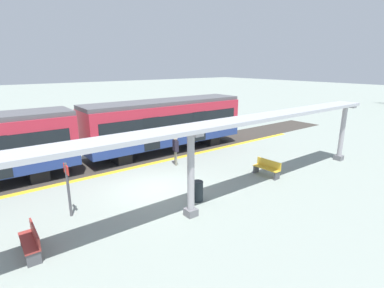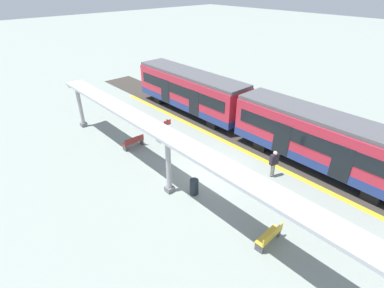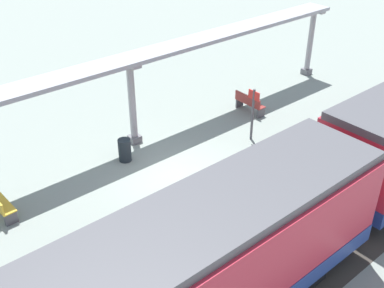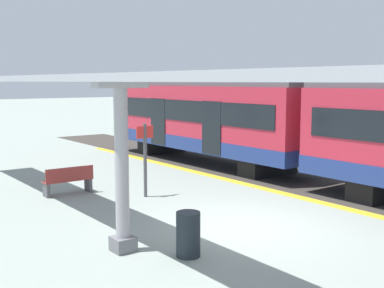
{
  "view_description": "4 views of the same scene",
  "coord_description": "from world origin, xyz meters",
  "px_view_note": "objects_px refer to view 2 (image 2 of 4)",
  "views": [
    {
      "loc": [
        11.51,
        -6.59,
        5.79
      ],
      "look_at": [
        0.84,
        1.56,
        2.15
      ],
      "focal_mm": 27.72,
      "sensor_mm": 36.0,
      "label": 1
    },
    {
      "loc": [
        10.85,
        10.26,
        10.35
      ],
      "look_at": [
        0.86,
        -0.88,
        1.87
      ],
      "focal_mm": 27.75,
      "sensor_mm": 36.0,
      "label": 2
    },
    {
      "loc": [
        -10.85,
        8.57,
        9.75
      ],
      "look_at": [
        -0.59,
        -0.12,
        1.64
      ],
      "focal_mm": 44.13,
      "sensor_mm": 36.0,
      "label": 3
    },
    {
      "loc": [
        7.75,
        8.29,
        3.44
      ],
      "look_at": [
        0.84,
        -0.89,
        1.96
      ],
      "focal_mm": 45.72,
      "sensor_mm": 36.0,
      "label": 4
    }
  ],
  "objects_px": {
    "train_far_carriage": "(321,141)",
    "trash_bin": "(194,187)",
    "bench_mid_platform": "(270,236)",
    "platform_info_sign": "(168,131)",
    "train_near_carriage": "(191,92)",
    "canopy_pillar_second": "(169,165)",
    "bench_near_end": "(133,142)",
    "canopy_pillar_nearest": "(80,106)",
    "passenger_waiting_near_edge": "(274,161)"
  },
  "relations": [
    {
      "from": "train_far_carriage",
      "to": "trash_bin",
      "type": "xyz_separation_m",
      "value": [
        7.37,
        -3.1,
        -1.38
      ]
    },
    {
      "from": "bench_mid_platform",
      "to": "platform_info_sign",
      "type": "distance_m",
      "value": 9.83
    },
    {
      "from": "bench_mid_platform",
      "to": "trash_bin",
      "type": "height_order",
      "value": "trash_bin"
    },
    {
      "from": "train_near_carriage",
      "to": "platform_info_sign",
      "type": "xyz_separation_m",
      "value": [
        5.41,
        3.77,
        -0.5
      ]
    },
    {
      "from": "train_near_carriage",
      "to": "trash_bin",
      "type": "height_order",
      "value": "train_near_carriage"
    },
    {
      "from": "canopy_pillar_second",
      "to": "train_far_carriage",
      "type": "bearing_deg",
      "value": 153.36
    },
    {
      "from": "train_far_carriage",
      "to": "bench_mid_platform",
      "type": "xyz_separation_m",
      "value": [
        7.27,
        1.71,
        -1.38
      ]
    },
    {
      "from": "bench_near_end",
      "to": "platform_info_sign",
      "type": "distance_m",
      "value": 2.55
    },
    {
      "from": "canopy_pillar_second",
      "to": "bench_mid_platform",
      "type": "bearing_deg",
      "value": 99.55
    },
    {
      "from": "train_near_carriage",
      "to": "bench_mid_platform",
      "type": "distance_m",
      "value": 15.29
    },
    {
      "from": "train_near_carriage",
      "to": "canopy_pillar_nearest",
      "type": "xyz_separation_m",
      "value": [
        8.25,
        -3.44,
        -0.09
      ]
    },
    {
      "from": "train_near_carriage",
      "to": "platform_info_sign",
      "type": "relative_size",
      "value": 5.04
    },
    {
      "from": "trash_bin",
      "to": "passenger_waiting_near_edge",
      "type": "xyz_separation_m",
      "value": [
        -4.48,
        1.91,
        0.64
      ]
    },
    {
      "from": "train_near_carriage",
      "to": "bench_near_end",
      "type": "relative_size",
      "value": 7.36
    },
    {
      "from": "train_near_carriage",
      "to": "trash_bin",
      "type": "xyz_separation_m",
      "value": [
        7.37,
        8.57,
        -1.38
      ]
    },
    {
      "from": "trash_bin",
      "to": "platform_info_sign",
      "type": "bearing_deg",
      "value": -112.17
    },
    {
      "from": "train_near_carriage",
      "to": "bench_near_end",
      "type": "distance_m",
      "value": 7.57
    },
    {
      "from": "train_far_carriage",
      "to": "bench_near_end",
      "type": "distance_m",
      "value": 12.0
    },
    {
      "from": "canopy_pillar_second",
      "to": "bench_mid_platform",
      "type": "distance_m",
      "value": 6.08
    },
    {
      "from": "train_near_carriage",
      "to": "bench_mid_platform",
      "type": "relative_size",
      "value": 7.32
    },
    {
      "from": "canopy_pillar_nearest",
      "to": "trash_bin",
      "type": "bearing_deg",
      "value": 94.21
    },
    {
      "from": "canopy_pillar_nearest",
      "to": "bench_near_end",
      "type": "height_order",
      "value": "canopy_pillar_nearest"
    },
    {
      "from": "bench_near_end",
      "to": "canopy_pillar_nearest",
      "type": "bearing_deg",
      "value": -78.62
    },
    {
      "from": "bench_near_end",
      "to": "bench_mid_platform",
      "type": "bearing_deg",
      "value": 89.32
    },
    {
      "from": "train_near_carriage",
      "to": "canopy_pillar_second",
      "type": "height_order",
      "value": "train_near_carriage"
    },
    {
      "from": "canopy_pillar_nearest",
      "to": "bench_near_end",
      "type": "distance_m",
      "value": 5.82
    },
    {
      "from": "train_near_carriage",
      "to": "platform_info_sign",
      "type": "distance_m",
      "value": 6.62
    },
    {
      "from": "train_far_carriage",
      "to": "bench_near_end",
      "type": "bearing_deg",
      "value": -53.26
    },
    {
      "from": "train_far_carriage",
      "to": "bench_near_end",
      "type": "relative_size",
      "value": 7.36
    },
    {
      "from": "canopy_pillar_nearest",
      "to": "train_far_carriage",
      "type": "bearing_deg",
      "value": 118.63
    },
    {
      "from": "passenger_waiting_near_edge",
      "to": "platform_info_sign",
      "type": "bearing_deg",
      "value": -69.36
    },
    {
      "from": "train_far_carriage",
      "to": "passenger_waiting_near_edge",
      "type": "relative_size",
      "value": 6.35
    },
    {
      "from": "canopy_pillar_second",
      "to": "train_near_carriage",
      "type": "bearing_deg",
      "value": -137.61
    },
    {
      "from": "trash_bin",
      "to": "platform_info_sign",
      "type": "xyz_separation_m",
      "value": [
        -1.95,
        -4.79,
        0.88
      ]
    },
    {
      "from": "bench_near_end",
      "to": "platform_info_sign",
      "type": "xyz_separation_m",
      "value": [
        -1.72,
        1.66,
        0.89
      ]
    },
    {
      "from": "train_far_carriage",
      "to": "passenger_waiting_near_edge",
      "type": "height_order",
      "value": "train_far_carriage"
    },
    {
      "from": "bench_near_end",
      "to": "trash_bin",
      "type": "distance_m",
      "value": 6.46
    },
    {
      "from": "train_near_carriage",
      "to": "bench_near_end",
      "type": "height_order",
      "value": "train_near_carriage"
    },
    {
      "from": "canopy_pillar_second",
      "to": "passenger_waiting_near_edge",
      "type": "bearing_deg",
      "value": 151.21
    },
    {
      "from": "passenger_waiting_near_edge",
      "to": "trash_bin",
      "type": "bearing_deg",
      "value": -23.12
    },
    {
      "from": "train_near_carriage",
      "to": "passenger_waiting_near_edge",
      "type": "xyz_separation_m",
      "value": [
        2.89,
        10.48,
        -0.73
      ]
    },
    {
      "from": "train_near_carriage",
      "to": "train_far_carriage",
      "type": "relative_size",
      "value": 1.0
    },
    {
      "from": "bench_near_end",
      "to": "train_far_carriage",
      "type": "bearing_deg",
      "value": 126.74
    },
    {
      "from": "bench_mid_platform",
      "to": "platform_info_sign",
      "type": "height_order",
      "value": "platform_info_sign"
    },
    {
      "from": "train_far_carriage",
      "to": "bench_mid_platform",
      "type": "relative_size",
      "value": 7.32
    },
    {
      "from": "train_far_carriage",
      "to": "bench_mid_platform",
      "type": "height_order",
      "value": "train_far_carriage"
    },
    {
      "from": "bench_mid_platform",
      "to": "train_near_carriage",
      "type": "bearing_deg",
      "value": -118.49
    },
    {
      "from": "trash_bin",
      "to": "canopy_pillar_nearest",
      "type": "bearing_deg",
      "value": -85.79
    },
    {
      "from": "train_far_carriage",
      "to": "train_near_carriage",
      "type": "bearing_deg",
      "value": -90.0
    },
    {
      "from": "bench_near_end",
      "to": "trash_bin",
      "type": "height_order",
      "value": "trash_bin"
    }
  ]
}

